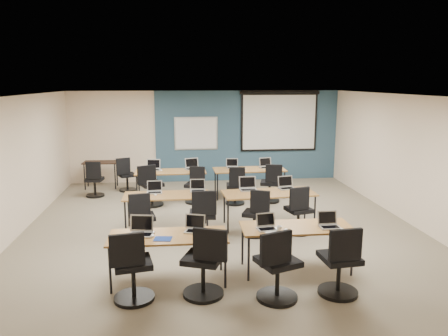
{
  "coord_description": "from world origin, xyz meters",
  "views": [
    {
      "loc": [
        -0.89,
        -8.46,
        2.98
      ],
      "look_at": [
        0.09,
        0.4,
        1.2
      ],
      "focal_mm": 35.0,
      "sensor_mm": 36.0,
      "label": 1
    }
  ],
  "objects": [
    {
      "name": "floor",
      "position": [
        0.0,
        0.0,
        0.0
      ],
      "size": [
        8.0,
        9.0,
        0.02
      ],
      "primitive_type": "cube",
      "color": "#6B6354",
      "rests_on": "ground"
    },
    {
      "name": "ceiling",
      "position": [
        0.0,
        0.0,
        2.7
      ],
      "size": [
        8.0,
        9.0,
        0.02
      ],
      "primitive_type": "cube",
      "color": "white",
      "rests_on": "ground"
    },
    {
      "name": "wall_back",
      "position": [
        0.0,
        4.5,
        1.35
      ],
      "size": [
        8.0,
        0.04,
        2.7
      ],
      "primitive_type": "cube",
      "color": "beige",
      "rests_on": "ground"
    },
    {
      "name": "wall_front",
      "position": [
        0.0,
        -4.5,
        1.35
      ],
      "size": [
        8.0,
        0.04,
        2.7
      ],
      "primitive_type": "cube",
      "color": "beige",
      "rests_on": "ground"
    },
    {
      "name": "wall_left",
      "position": [
        -4.0,
        0.0,
        1.35
      ],
      "size": [
        0.04,
        9.0,
        2.7
      ],
      "primitive_type": "cube",
      "color": "beige",
      "rests_on": "ground"
    },
    {
      "name": "wall_right",
      "position": [
        4.0,
        0.0,
        1.35
      ],
      "size": [
        0.04,
        9.0,
        2.7
      ],
      "primitive_type": "cube",
      "color": "beige",
      "rests_on": "ground"
    },
    {
      "name": "blue_accent_panel",
      "position": [
        1.25,
        4.47,
        1.35
      ],
      "size": [
        5.5,
        0.04,
        2.7
      ],
      "primitive_type": "cube",
      "color": "#3D5977",
      "rests_on": "wall_back"
    },
    {
      "name": "whiteboard",
      "position": [
        -0.3,
        4.43,
        1.45
      ],
      "size": [
        1.28,
        0.03,
        0.98
      ],
      "color": "silver",
      "rests_on": "wall_back"
    },
    {
      "name": "projector_screen",
      "position": [
        2.2,
        4.41,
        1.89
      ],
      "size": [
        2.4,
        0.1,
        1.82
      ],
      "color": "black",
      "rests_on": "wall_back"
    },
    {
      "name": "training_table_front_left",
      "position": [
        -1.04,
        -2.26,
        0.68
      ],
      "size": [
        1.76,
        0.73,
        0.73
      ],
      "rotation": [
        0.0,
        0.0,
        -0.01
      ],
      "color": "brown",
      "rests_on": "floor"
    },
    {
      "name": "training_table_front_right",
      "position": [
        0.97,
        -2.07,
        0.68
      ],
      "size": [
        1.74,
        0.73,
        0.73
      ],
      "rotation": [
        0.0,
        0.0,
        -0.02
      ],
      "color": "brown",
      "rests_on": "floor"
    },
    {
      "name": "training_table_mid_left",
      "position": [
        -1.11,
        0.12,
        0.68
      ],
      "size": [
        1.72,
        0.72,
        0.73
      ],
      "rotation": [
        0.0,
        0.0,
        -0.01
      ],
      "color": "olive",
      "rests_on": "floor"
    },
    {
      "name": "training_table_mid_right",
      "position": [
        0.98,
        0.08,
        0.69
      ],
      "size": [
        1.88,
        0.79,
        0.73
      ],
      "rotation": [
        0.0,
        0.0,
        0.07
      ],
      "color": "#9C6B3F",
      "rests_on": "floor"
    },
    {
      "name": "training_table_back_left",
      "position": [
        -1.05,
        2.48,
        0.68
      ],
      "size": [
        1.78,
        0.74,
        0.73
      ],
      "rotation": [
        0.0,
        0.0,
        0.01
      ],
      "color": "brown",
      "rests_on": "floor"
    },
    {
      "name": "training_table_back_right",
      "position": [
        0.99,
        2.52,
        0.69
      ],
      "size": [
        1.85,
        0.77,
        0.73
      ],
      "rotation": [
        0.0,
        0.0,
        0.03
      ],
      "color": "brown",
      "rests_on": "floor"
    },
    {
      "name": "laptop_0",
      "position": [
        -1.44,
        -2.16,
        0.8
      ],
      "size": [
        0.35,
        0.3,
        0.27
      ],
      "rotation": [
        0.0,
        0.0,
        -0.18
      ],
      "color": "#A0A0AB",
      "rests_on": "training_table_front_left"
    },
    {
      "name": "mouse_0",
      "position": [
        -1.27,
        -2.28,
        0.74
      ],
      "size": [
        0.08,
        0.1,
        0.03
      ],
      "primitive_type": "ellipsoid",
      "rotation": [
        0.0,
        0.0,
        0.31
      ],
      "color": "white",
      "rests_on": "training_table_front_left"
    },
    {
      "name": "task_chair_0",
      "position": [
        -1.52,
        -2.83,
        0.43
      ],
      "size": [
        0.56,
        0.56,
        1.04
      ],
      "rotation": [
        0.0,
        0.0,
        0.19
      ],
      "color": "black",
      "rests_on": "floor"
    },
    {
      "name": "laptop_1",
      "position": [
        -0.63,
        -2.11,
        0.79
      ],
      "size": [
        0.31,
        0.27,
        0.24
      ],
      "rotation": [
        0.0,
        0.0,
        -0.32
      ],
      "color": "#9F9EA9",
      "rests_on": "training_table_front_left"
    },
    {
      "name": "mouse_1",
      "position": [
        -0.42,
        -2.32,
        0.74
      ],
      "size": [
        0.08,
        0.1,
        0.03
      ],
      "primitive_type": "ellipsoid",
      "rotation": [
        0.0,
        0.0,
        -0.29
      ],
      "color": "white",
      "rests_on": "training_table_front_left"
    },
    {
      "name": "task_chair_1",
      "position": [
        -0.53,
        -2.8,
        0.44
      ],
      "size": [
        0.61,
        0.58,
        1.05
      ],
      "rotation": [
        0.0,
        0.0,
        -0.37
      ],
      "color": "black",
      "rests_on": "floor"
    },
    {
      "name": "laptop_2",
      "position": [
        0.47,
        -2.13,
        0.79
      ],
      "size": [
        0.3,
        0.26,
        0.23
      ],
      "rotation": [
        0.0,
        0.0,
        0.14
      ],
      "color": "silver",
      "rests_on": "training_table_front_right"
    },
    {
      "name": "mouse_2",
      "position": [
        0.75,
        -2.26,
        0.74
      ],
      "size": [
        0.1,
        0.12,
        0.04
      ],
      "primitive_type": "ellipsoid",
      "rotation": [
        0.0,
        0.0,
        0.32
      ],
      "color": "white",
      "rests_on": "training_table_front_right"
    },
    {
      "name": "task_chair_2",
      "position": [
        0.44,
        -3.02,
        0.44
      ],
      "size": [
        0.6,
        0.58,
        1.05
      ],
      "rotation": [
        0.0,
        0.0,
        0.36
      ],
      "color": "black",
      "rests_on": "floor"
    },
    {
      "name": "laptop_3",
      "position": [
        1.46,
        -2.15,
        0.79
      ],
      "size": [
        0.31,
        0.26,
        0.24
      ],
      "rotation": [
        0.0,
        0.0,
        0.01
      ],
      "color": "#A8A8AF",
      "rests_on": "training_table_front_right"
    },
    {
      "name": "mouse_3",
      "position": [
        1.61,
        -2.33,
        0.74
      ],
      "size": [
        0.09,
        0.11,
        0.03
      ],
      "primitive_type": "ellipsoid",
      "rotation": [
        0.0,
        0.0,
        -0.31
      ],
      "color": "white",
      "rests_on": "training_table_front_right"
    },
    {
      "name": "task_chair_3",
      "position": [
        1.35,
        -2.98,
        0.43
      ],
      "size": [
        0.57,
        0.57,
        1.04
      ],
      "rotation": [
        0.0,
        0.0,
        0.09
      ],
      "color": "black",
      "rests_on": "floor"
    },
    {
      "name": "laptop_4",
      "position": [
        -1.35,
        0.31,
        0.79
      ],
      "size": [
        0.31,
        0.26,
        0.23
      ],
      "rotation": [
        0.0,
        0.0,
        0.05
      ],
      "color": "#AFAEBD",
      "rests_on": "training_table_mid_left"
    },
    {
      "name": "mouse_4",
      "position": [
        -1.33,
        0.09,
        0.74
      ],
      "size": [
        0.07,
        0.1,
        0.03
      ],
      "primitive_type": "ellipsoid",
      "rotation": [
        0.0,
        0.0,
        0.23
      ],
      "color": "white",
      "rests_on": "training_table_mid_left"
    },
    {
      "name": "task_chair_4",
      "position": [
        -1.55,
        -0.54,
        0.4
      ],
      "size": [
        0.49,
        0.49,
        0.97
      ],
      "rotation": [
        0.0,
        0.0,
        0.2
      ],
      "color": "black",
      "rests_on": "floor"
    },
    {
      "name": "laptop_5",
      "position": [
        -0.47,
        0.35,
        0.79
      ],
      "size": [
        0.31,
        0.27,
        0.24
      ],
      "rotation": [
        0.0,
        0.0,
        -0.06
      ],
      "color": "silver",
      "rests_on": "training_table_mid_left"
    },
    {
      "name": "mouse_5",
      "position": [
        -0.43,
        0.07,
        0.74
      ],
      "size": [
        0.07,
        0.1,
        0.04
      ],
      "primitive_type": "ellipsoid",
      "rotation": [
        0.0,
        0.0,
        0.09
      ],
      "color": "white",
      "rests_on": "training_table_mid_left"
    },
    {
      "name": "task_chair_5",
      "position": [
        -0.42,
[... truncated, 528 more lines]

